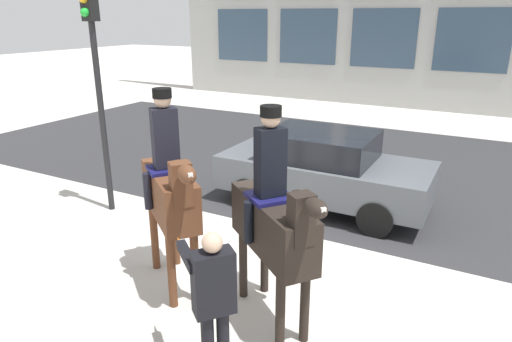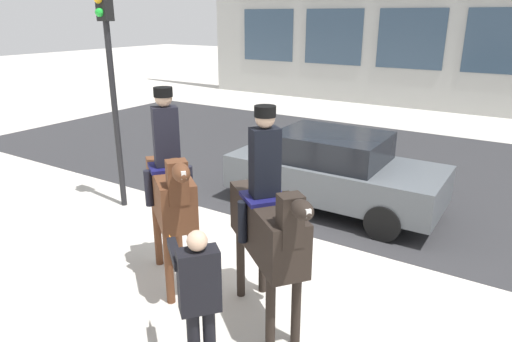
{
  "view_description": "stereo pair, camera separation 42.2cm",
  "coord_description": "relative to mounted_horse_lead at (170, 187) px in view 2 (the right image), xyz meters",
  "views": [
    {
      "loc": [
        2.85,
        -6.08,
        3.57
      ],
      "look_at": [
        0.13,
        -1.04,
        1.61
      ],
      "focal_mm": 32.0,
      "sensor_mm": 36.0,
      "label": 1
    },
    {
      "loc": [
        3.21,
        -5.87,
        3.57
      ],
      "look_at": [
        0.13,
        -1.04,
        1.61
      ],
      "focal_mm": 32.0,
      "sensor_mm": 36.0,
      "label": 2
    }
  ],
  "objects": [
    {
      "name": "street_car_near_lane",
      "position": [
        0.8,
        3.61,
        -0.65
      ],
      "size": [
        3.99,
        1.82,
        1.48
      ],
      "color": "#51565B",
      "rests_on": "ground_plane"
    },
    {
      "name": "mounted_horse_lead",
      "position": [
        0.0,
        0.0,
        0.0
      ],
      "size": [
        1.63,
        1.37,
        2.72
      ],
      "rotation": [
        0.0,
        0.0,
        -0.66
      ],
      "color": "#59331E",
      "rests_on": "ground_plane"
    },
    {
      "name": "traffic_light",
      "position": [
        -2.73,
        1.49,
        1.38
      ],
      "size": [
        0.24,
        0.29,
        4.19
      ],
      "color": "black",
      "rests_on": "ground_plane"
    },
    {
      "name": "ground_plane",
      "position": [
        0.76,
        1.74,
        -1.42
      ],
      "size": [
        80.0,
        80.0,
        0.0
      ],
      "primitive_type": "plane",
      "color": "beige"
    },
    {
      "name": "pedestrian_bystander",
      "position": [
        1.45,
        -1.22,
        -0.43
      ],
      "size": [
        0.89,
        0.56,
        1.68
      ],
      "rotation": [
        0.0,
        0.0,
        2.45
      ],
      "color": "black",
      "rests_on": "ground_plane"
    },
    {
      "name": "mounted_horse_companion",
      "position": [
        1.52,
        -0.03,
        -0.09
      ],
      "size": [
        1.65,
        1.4,
        2.64
      ],
      "rotation": [
        0.0,
        0.0,
        -0.67
      ],
      "color": "black",
      "rests_on": "ground_plane"
    },
    {
      "name": "road_surface",
      "position": [
        0.76,
        6.49,
        -1.41
      ],
      "size": [
        22.0,
        8.5,
        0.01
      ],
      "color": "#2D2D30",
      "rests_on": "ground_plane"
    }
  ]
}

